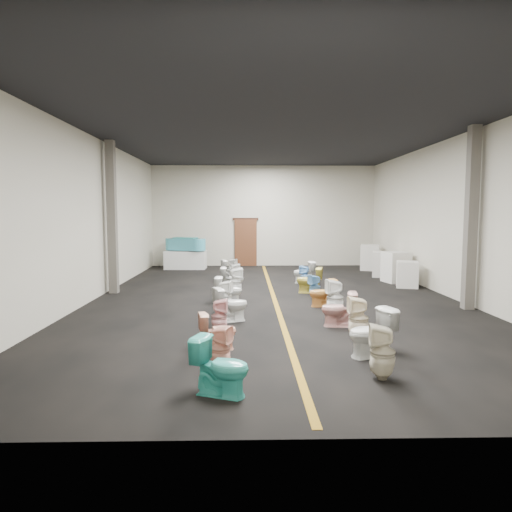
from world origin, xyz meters
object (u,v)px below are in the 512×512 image
object	(u,v)px
toilet_right_9	(304,272)
toilet_right_4	(335,298)
display_table	(186,260)
toilet_left_5	(225,296)
toilet_left_10	(232,270)
toilet_right_8	(305,276)
toilet_left_1	(220,348)
appliance_crate_a	(407,274)
toilet_right_7	(309,280)
toilet_left_11	(232,268)
toilet_left_3	(219,316)
toilet_right_0	(382,352)
toilet_right_5	(323,293)
appliance_crate_c	(384,264)
toilet_left_6	(229,290)
toilet_right_3	(339,309)
toilet_right_1	(371,333)
appliance_crate_d	(370,257)
toilet_left_7	(235,282)
toilet_left_9	(235,275)
toilet_right_6	(315,287)
toilet_right_2	(358,318)
toilet_left_2	(218,331)
appliance_crate_b	(396,267)
toilet_left_4	(231,304)
toilet_left_0	(221,367)

from	to	relation	value
toilet_right_9	toilet_right_4	bearing A→B (deg)	-11.22
display_table	toilet_left_5	world-z (taller)	display_table
toilet_left_10	toilet_right_8	xyz separation A→B (m)	(2.40, -1.53, -0.02)
toilet_left_1	toilet_left_10	distance (m)	9.27
appliance_crate_a	toilet_right_7	size ratio (longest dim) A/B	1.08
display_table	toilet_left_11	bearing A→B (deg)	-50.81
toilet_left_3	toilet_right_0	bearing A→B (deg)	-134.46
toilet_right_0	toilet_right_5	size ratio (longest dim) A/B	1.14
appliance_crate_c	toilet_left_6	xyz separation A→B (m)	(-5.65, -4.97, -0.11)
toilet_left_10	toilet_left_3	bearing A→B (deg)	163.94
toilet_right_0	toilet_right_3	distance (m)	3.07
toilet_right_1	toilet_right_5	size ratio (longest dim) A/B	1.15
toilet_left_6	toilet_right_5	xyz separation A→B (m)	(2.42, -0.47, -0.00)
toilet_left_10	toilet_right_7	distance (m)	3.52
appliance_crate_d	toilet_right_4	world-z (taller)	appliance_crate_d
appliance_crate_c	toilet_left_7	distance (m)	6.75
appliance_crate_c	toilet_right_1	size ratio (longest dim) A/B	1.16
toilet_left_5	toilet_right_1	size ratio (longest dim) A/B	0.94
toilet_right_5	toilet_right_9	bearing A→B (deg)	172.99
appliance_crate_a	toilet_left_7	xyz separation A→B (m)	(-5.50, -1.43, -0.01)
toilet_left_7	toilet_right_8	distance (m)	2.67
toilet_left_5	toilet_left_11	world-z (taller)	toilet_left_5
toilet_left_9	toilet_left_10	xyz separation A→B (m)	(-0.12, 1.12, 0.01)
appliance_crate_a	toilet_right_1	distance (m)	7.71
toilet_right_6	appliance_crate_d	bearing A→B (deg)	129.91
toilet_right_1	toilet_left_7	bearing A→B (deg)	-176.17
toilet_left_10	toilet_right_2	world-z (taller)	toilet_right_2
toilet_right_0	toilet_left_2	bearing A→B (deg)	-111.16
toilet_left_11	appliance_crate_b	bearing A→B (deg)	-79.87
toilet_left_4	toilet_left_6	size ratio (longest dim) A/B	1.08
display_table	toilet_left_6	size ratio (longest dim) A/B	2.44
appliance_crate_c	toilet_left_7	size ratio (longest dim) A/B	1.13
toilet_right_9	toilet_right_3	bearing A→B (deg)	-12.37
appliance_crate_c	toilet_left_9	xyz separation A→B (m)	(-5.56, -2.01, -0.11)
appliance_crate_b	toilet_left_2	size ratio (longest dim) A/B	1.59
appliance_crate_c	toilet_right_8	bearing A→B (deg)	-143.71
appliance_crate_c	toilet_left_10	bearing A→B (deg)	-171.10
toilet_left_0	toilet_right_9	xyz separation A→B (m)	(2.31, 9.59, -0.02)
toilet_left_7	toilet_right_8	bearing A→B (deg)	-70.88
toilet_left_4	toilet_left_5	size ratio (longest dim) A/B	1.00
toilet_left_1	toilet_left_9	size ratio (longest dim) A/B	0.95
toilet_right_3	toilet_right_4	distance (m)	0.98
toilet_left_1	toilet_right_3	world-z (taller)	toilet_right_3
toilet_right_7	appliance_crate_a	bearing A→B (deg)	121.48
appliance_crate_c	toilet_right_3	size ratio (longest dim) A/B	1.26
appliance_crate_b	toilet_right_6	distance (m)	4.52
toilet_right_0	toilet_right_8	bearing A→B (deg)	-169.54
toilet_right_0	toilet_right_9	distance (m)	9.07
appliance_crate_d	toilet_left_11	world-z (taller)	appliance_crate_d
toilet_left_11	toilet_left_7	bearing A→B (deg)	-152.76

